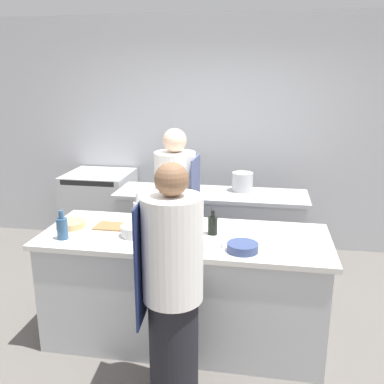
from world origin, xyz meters
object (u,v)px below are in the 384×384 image
Objects in this scene: bottle_sauce at (213,225)px; bowl_mixing_large at (136,231)px; bottle_wine at (156,232)px; bottle_vinegar at (180,213)px; stockpot at (242,182)px; bottle_olive_oil at (62,228)px; bottle_cooking_oil at (139,212)px; oven_range at (101,210)px; bowl_wooden_salad at (207,245)px; chef_at_stove at (176,216)px; bowl_prep_small at (71,224)px; chef_at_prep_near at (172,289)px; bowl_ceramic_blue at (243,247)px.

bottle_sauce is 0.60m from bowl_mixing_large.
bottle_vinegar is at bearing 77.31° from bottle_wine.
stockpot is at bearing 70.16° from bottle_wine.
bottle_cooking_oil is at bearing 39.69° from bottle_olive_oil.
bottle_vinegar is 1.02× the size of stockpot.
oven_range is 4.30× the size of stockpot.
bottle_cooking_oil is at bearing 148.22° from bowl_wooden_salad.
chef_at_stove is 1.00m from bowl_wooden_salad.
bottle_cooking_oil is 0.26m from bowl_mixing_large.
oven_range is 1.83m from bowl_prep_small.
bottle_wine is 0.20m from bowl_mixing_large.
chef_at_prep_near is 2.11m from stockpot.
bowl_wooden_salad is (0.31, -0.50, -0.06)m from bottle_vinegar.
stockpot is at bearing 46.15° from bowl_prep_small.
chef_at_stove reaches higher than chef_at_prep_near.
chef_at_prep_near reaches higher than stockpot.
bowl_prep_small is (-0.76, 0.17, -0.05)m from bottle_wine.
oven_range is 1.88m from stockpot.
bowl_ceramic_blue is at bearing -24.48° from bottle_cooking_oil.
oven_range is 2.03m from bottle_vinegar.
oven_range is at bearing 168.99° from stockpot.
chef_at_prep_near is 0.61m from bottle_wine.
bowl_mixing_large is (1.03, -1.80, 0.47)m from oven_range.
bottle_olive_oil reaches higher than oven_range.
bottle_vinegar reaches higher than bowl_mixing_large.
bottle_sauce reaches higher than bowl_mixing_large.
bowl_wooden_salad is (1.61, -1.95, 0.46)m from oven_range.
oven_range is at bearing 129.54° from bowl_wooden_salad.
bottle_olive_oil is 0.95m from bottle_vinegar.
bowl_mixing_large is 0.60m from bowl_wooden_salad.
bottle_vinegar is 0.59m from bowl_wooden_salad.
chef_at_prep_near is at bearing -81.23° from bottle_vinegar.
bowl_mixing_large is (0.53, 0.16, -0.05)m from bottle_olive_oil.
chef_at_stove reaches higher than bottle_vinegar.
bottle_sauce is 1.33m from stockpot.
oven_range is 4.78× the size of bottle_sauce.
bottle_wine is at bearing 4.18° from chef_at_stove.
chef_at_prep_near is 7.27× the size of bowl_ceramic_blue.
bowl_prep_small is at bearing 169.91° from bowl_ceramic_blue.
chef_at_prep_near is 1.00m from bottle_cooking_oil.
bowl_mixing_large is at bearing 155.72° from bottle_wine.
bowl_ceramic_blue reaches higher than oven_range.
bottle_olive_oil is 1.37m from bowl_ceramic_blue.
bottle_vinegar is at bearing 17.86° from bottle_cooking_oil.
bowl_wooden_salad is at bearing -58.37° from bottle_vinegar.
bowl_prep_small is (-0.58, 0.09, -0.02)m from bowl_mixing_large.
bowl_prep_small is at bearing 171.23° from bowl_mixing_large.
bowl_ceramic_blue is (0.41, 0.45, 0.13)m from chef_at_prep_near.
bottle_cooking_oil reaches higher than bowl_prep_small.
bottle_wine is 0.82× the size of bowl_ceramic_blue.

